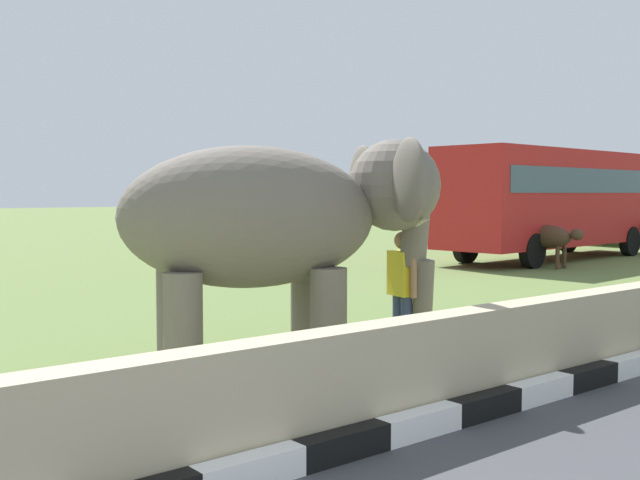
# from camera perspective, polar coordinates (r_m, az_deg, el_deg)

# --- Properties ---
(barrier_parapet) EXTENTS (28.00, 0.36, 1.00)m
(barrier_parapet) POSITION_cam_1_polar(r_m,az_deg,el_deg) (6.52, 0.61, -11.17)
(barrier_parapet) COLOR tan
(barrier_parapet) RESTS_ON ground_plane
(elephant) EXTENTS (4.05, 3.17, 2.83)m
(elephant) POSITION_cam_1_polar(r_m,az_deg,el_deg) (9.20, -3.08, 1.52)
(elephant) COLOR #6A6158
(elephant) RESTS_ON ground_plane
(person_handler) EXTENTS (0.32, 0.63, 1.66)m
(person_handler) POSITION_cam_1_polar(r_m,az_deg,el_deg) (10.01, 6.20, -3.54)
(person_handler) COLOR navy
(person_handler) RESTS_ON ground_plane
(bus_red) EXTENTS (9.99, 3.24, 3.50)m
(bus_red) POSITION_cam_1_polar(r_m,az_deg,el_deg) (25.83, 17.08, 3.23)
(bus_red) COLOR #B21E1E
(bus_red) RESTS_ON ground_plane
(cow_far) EXTENTS (0.67, 1.90, 1.23)m
(cow_far) POSITION_cam_1_polar(r_m,az_deg,el_deg) (22.83, 16.76, 0.17)
(cow_far) COLOR #473323
(cow_far) RESTS_ON ground_plane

